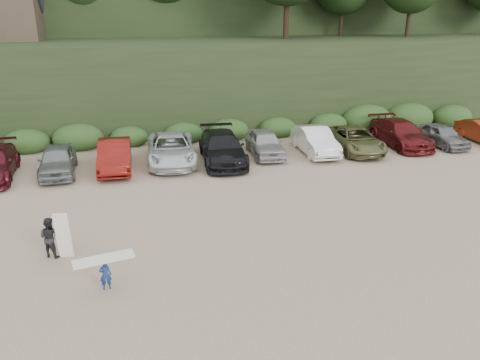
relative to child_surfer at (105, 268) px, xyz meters
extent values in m
plane|color=tan|center=(3.52, 2.06, -0.73)|extent=(120.00, 120.00, 0.00)
cube|color=black|center=(3.52, 24.06, 2.27)|extent=(80.00, 14.00, 6.00)
cube|color=black|center=(3.52, 42.06, 7.27)|extent=(90.00, 30.00, 16.00)
cube|color=#2B491E|center=(2.97, 16.56, -0.13)|extent=(46.20, 2.00, 1.20)
imported|color=slate|center=(-2.65, 11.73, 0.01)|extent=(1.93, 4.46, 1.50)
imported|color=maroon|center=(0.24, 11.77, 0.05)|extent=(1.78, 4.80, 1.57)
imported|color=silver|center=(3.29, 12.27, 0.05)|extent=(2.98, 5.81, 1.57)
imported|color=black|center=(6.07, 11.71, 0.09)|extent=(2.68, 5.81, 1.65)
imported|color=#A5A4A9|center=(8.76, 12.40, 0.01)|extent=(2.00, 4.46, 1.49)
imported|color=white|center=(11.77, 12.06, 0.05)|extent=(1.86, 4.81, 1.56)
imported|color=brown|center=(14.30, 11.92, -0.02)|extent=(2.69, 5.27, 1.43)
imported|color=#5A1416|center=(17.64, 12.36, 0.05)|extent=(2.35, 5.47, 1.57)
imported|color=slate|center=(20.11, 11.69, -0.05)|extent=(1.88, 4.11, 1.37)
imported|color=navy|center=(0.00, 0.00, -0.24)|extent=(0.37, 0.26, 0.99)
cube|color=silver|center=(0.00, 0.00, 0.31)|extent=(1.86, 0.84, 0.07)
imported|color=black|center=(-1.89, 2.58, -0.01)|extent=(0.88, 0.82, 1.45)
cube|color=white|center=(-1.40, 2.31, 0.12)|extent=(0.51, 0.32, 1.70)
camera|label=1|loc=(1.02, -12.96, 7.31)|focal=35.00mm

